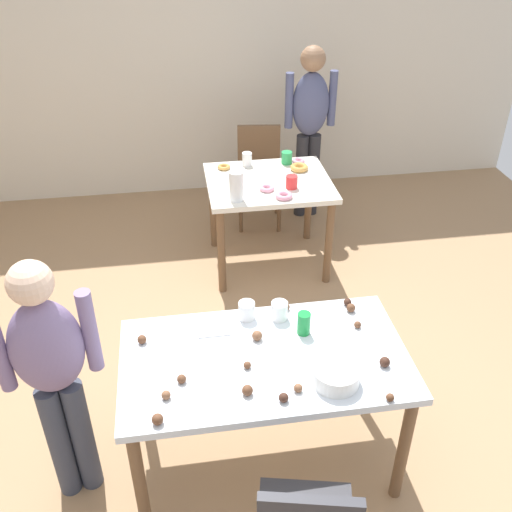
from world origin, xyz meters
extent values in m
plane|color=#9E7A56|center=(0.00, 0.00, 0.00)|extent=(6.40, 6.40, 0.00)
cube|color=beige|center=(0.00, 3.20, 1.30)|extent=(6.40, 0.10, 2.60)
cube|color=silver|center=(0.02, -0.24, 0.73)|extent=(1.39, 0.77, 0.04)
cylinder|color=brown|center=(-0.61, -0.56, 0.35)|extent=(0.06, 0.06, 0.71)
cylinder|color=brown|center=(0.66, -0.56, 0.35)|extent=(0.06, 0.06, 0.71)
cylinder|color=brown|center=(-0.61, 0.09, 0.35)|extent=(0.06, 0.06, 0.71)
cylinder|color=brown|center=(0.66, 0.09, 0.35)|extent=(0.06, 0.06, 0.71)
cube|color=silver|center=(0.38, 1.68, 0.73)|extent=(0.94, 0.79, 0.04)
cylinder|color=brown|center=(-0.04, 1.34, 0.35)|extent=(0.06, 0.06, 0.71)
cylinder|color=brown|center=(0.79, 1.34, 0.35)|extent=(0.06, 0.06, 0.71)
cylinder|color=brown|center=(-0.04, 2.02, 0.35)|extent=(0.06, 0.06, 0.71)
cylinder|color=brown|center=(0.79, 2.02, 0.35)|extent=(0.06, 0.06, 0.71)
cube|color=brown|center=(0.41, 2.36, 0.43)|extent=(0.45, 0.45, 0.04)
cube|color=brown|center=(0.44, 2.54, 0.66)|extent=(0.38, 0.09, 0.42)
cylinder|color=brown|center=(0.56, 2.17, 0.21)|extent=(0.04, 0.04, 0.41)
cylinder|color=brown|center=(0.22, 2.21, 0.21)|extent=(0.04, 0.04, 0.41)
cylinder|color=brown|center=(0.60, 2.50, 0.21)|extent=(0.04, 0.04, 0.41)
cylinder|color=brown|center=(0.27, 2.55, 0.21)|extent=(0.04, 0.04, 0.41)
cylinder|color=#383D4C|center=(-1.01, -0.26, 0.36)|extent=(0.11, 0.11, 0.71)
cylinder|color=#383D4C|center=(-0.90, -0.24, 0.36)|extent=(0.11, 0.11, 0.71)
ellipsoid|color=slate|center=(-0.95, -0.25, 0.96)|extent=(0.35, 0.26, 0.50)
sphere|color=beige|center=(-0.95, -0.25, 1.31)|extent=(0.19, 0.19, 0.19)
cylinder|color=slate|center=(-0.76, -0.22, 1.00)|extent=(0.08, 0.08, 0.43)
cylinder|color=#28282D|center=(0.93, 2.46, 0.39)|extent=(0.11, 0.11, 0.78)
cylinder|color=#28282D|center=(0.82, 2.46, 0.39)|extent=(0.11, 0.11, 0.78)
ellipsoid|color=#4C5175|center=(0.87, 2.46, 1.06)|extent=(0.32, 0.21, 0.55)
sphere|color=#997051|center=(0.87, 2.46, 1.44)|extent=(0.21, 0.21, 0.21)
cylinder|color=#4C5175|center=(1.06, 2.46, 1.10)|extent=(0.07, 0.07, 0.47)
cylinder|color=#4C5175|center=(0.68, 2.46, 1.10)|extent=(0.07, 0.07, 0.47)
cylinder|color=white|center=(0.31, -0.45, 0.79)|extent=(0.22, 0.22, 0.08)
cylinder|color=#198438|center=(0.25, -0.09, 0.81)|extent=(0.07, 0.07, 0.12)
cube|color=silver|center=(-0.20, -0.05, 0.75)|extent=(0.17, 0.02, 0.01)
cylinder|color=white|center=(-0.02, 0.07, 0.80)|extent=(0.09, 0.09, 0.10)
cylinder|color=white|center=(0.15, 0.04, 0.80)|extent=(0.09, 0.09, 0.10)
sphere|color=brown|center=(-0.09, -0.46, 0.78)|extent=(0.05, 0.05, 0.05)
sphere|color=#3D2319|center=(0.06, -0.53, 0.77)|extent=(0.04, 0.04, 0.04)
sphere|color=brown|center=(-0.56, -0.04, 0.77)|extent=(0.05, 0.05, 0.05)
sphere|color=brown|center=(-0.49, -0.57, 0.78)|extent=(0.05, 0.05, 0.05)
sphere|color=brown|center=(-0.38, -0.34, 0.77)|extent=(0.04, 0.04, 0.04)
sphere|color=brown|center=(0.20, 0.11, 0.77)|extent=(0.04, 0.04, 0.04)
sphere|color=brown|center=(0.53, -0.09, 0.77)|extent=(0.04, 0.04, 0.04)
sphere|color=#3D2319|center=(0.53, 0.09, 0.77)|extent=(0.04, 0.04, 0.04)
sphere|color=brown|center=(0.01, -0.11, 0.78)|extent=(0.05, 0.05, 0.05)
sphere|color=brown|center=(-0.07, -0.30, 0.77)|extent=(0.04, 0.04, 0.04)
sphere|color=brown|center=(0.52, -0.60, 0.77)|extent=(0.04, 0.04, 0.04)
sphere|color=brown|center=(0.13, -0.48, 0.77)|extent=(0.04, 0.04, 0.04)
sphere|color=brown|center=(0.53, 0.04, 0.77)|extent=(0.05, 0.05, 0.05)
sphere|color=brown|center=(-0.45, -0.43, 0.77)|extent=(0.04, 0.04, 0.04)
sphere|color=#3D2319|center=(0.57, -0.39, 0.78)|extent=(0.05, 0.05, 0.05)
cylinder|color=white|center=(0.09, 1.40, 0.86)|extent=(0.10, 0.10, 0.22)
cylinder|color=white|center=(0.25, 1.98, 0.80)|extent=(0.08, 0.08, 0.11)
cylinder|color=red|center=(0.52, 1.53, 0.80)|extent=(0.09, 0.09, 0.10)
cylinder|color=green|center=(0.57, 1.97, 0.80)|extent=(0.09, 0.09, 0.10)
torus|color=white|center=(0.13, 1.76, 0.77)|extent=(0.12, 0.12, 0.04)
torus|color=gold|center=(0.06, 1.94, 0.77)|extent=(0.10, 0.10, 0.03)
torus|color=gold|center=(0.65, 1.83, 0.77)|extent=(0.14, 0.14, 0.04)
torus|color=pink|center=(0.67, 1.97, 0.77)|extent=(0.10, 0.10, 0.03)
torus|color=pink|center=(0.33, 1.52, 0.77)|extent=(0.11, 0.11, 0.03)
torus|color=pink|center=(0.43, 1.38, 0.77)|extent=(0.13, 0.13, 0.04)
camera|label=1|loc=(-0.34, -2.28, 2.68)|focal=40.70mm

